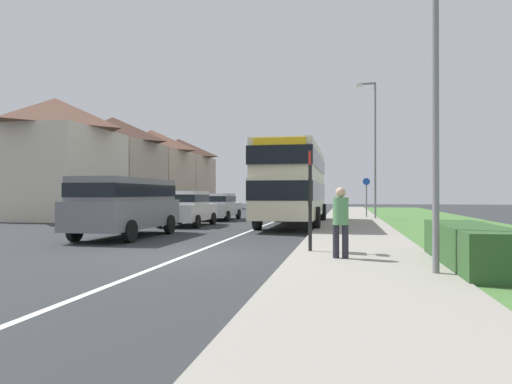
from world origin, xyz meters
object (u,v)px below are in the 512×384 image
parked_van_grey (126,202)px  pedestrian_at_stop (341,219)px  double_decker_bus (294,181)px  parked_car_white (187,207)px  cycle_route_sign (366,196)px  street_lamp_near (430,16)px  parked_car_silver (218,205)px  street_lamp_mid (373,142)px  bus_stop_sign (310,193)px

parked_van_grey → pedestrian_at_stop: size_ratio=3.10×
double_decker_bus → parked_car_white: 5.25m
parked_van_grey → pedestrian_at_stop: (7.44, -4.57, -0.26)m
parked_car_white → pedestrian_at_stop: bearing=-54.6°
cycle_route_sign → street_lamp_near: size_ratio=0.30×
parked_car_silver → street_lamp_mid: size_ratio=0.52×
parked_car_silver → street_lamp_near: bearing=-62.5°
parked_car_white → cycle_route_sign: size_ratio=1.56×
parked_car_white → street_lamp_mid: size_ratio=0.49×
parked_car_white → pedestrian_at_stop: (7.29, -10.27, 0.06)m
street_lamp_mid → cycle_route_sign: bearing=103.0°
double_decker_bus → parked_car_white: (-4.96, -1.20, -1.23)m
bus_stop_sign → street_lamp_mid: street_lamp_mid is taller
pedestrian_at_stop → street_lamp_mid: 17.49m
street_lamp_near → double_decker_bus: bearing=106.7°
double_decker_bus → street_lamp_near: (3.91, -13.01, 2.56)m
parked_car_silver → cycle_route_sign: 9.17m
parked_car_white → bus_stop_sign: size_ratio=1.52×
parked_van_grey → cycle_route_sign: cycle_route_sign is taller
parked_car_white → street_lamp_near: bearing=-53.1°
bus_stop_sign → street_lamp_near: (2.33, -2.69, 3.16)m
parked_van_grey → parked_car_silver: bearing=88.8°
parked_van_grey → pedestrian_at_stop: parked_van_grey is taller
parked_car_white → street_lamp_mid: street_lamp_mid is taller
cycle_route_sign → parked_van_grey: bearing=-122.3°
parked_car_white → street_lamp_mid: 11.85m
double_decker_bus → street_lamp_mid: size_ratio=1.22×
parked_car_white → parked_car_silver: size_ratio=0.94×
parked_car_silver → street_lamp_near: (8.80, -16.91, 3.84)m
parked_van_grey → street_lamp_near: (9.02, -6.11, 3.46)m
parked_van_grey → street_lamp_mid: size_ratio=0.64×
pedestrian_at_stop → bus_stop_sign: 1.48m
cycle_route_sign → double_decker_bus: bearing=-117.8°
pedestrian_at_stop → street_lamp_near: 4.33m
parked_car_silver → street_lamp_near: street_lamp_near is taller
street_lamp_mid → parked_car_silver: bearing=-169.5°
parked_van_grey → parked_car_white: bearing=88.5°
parked_car_silver → cycle_route_sign: (8.60, 3.13, 0.56)m
cycle_route_sign → street_lamp_mid: bearing=-77.0°
parked_car_silver → street_lamp_mid: bearing=10.5°
parked_car_silver → pedestrian_at_stop: size_ratio=2.52×
double_decker_bus → parked_car_silver: size_ratio=2.32×
double_decker_bus → parked_car_silver: double_decker_bus is taller
double_decker_bus → parked_car_white: size_ratio=2.48×
pedestrian_at_stop → cycle_route_sign: (1.38, 18.50, 0.45)m
parked_car_silver → double_decker_bus: bearing=-38.6°
parked_van_grey → cycle_route_sign: 16.49m
pedestrian_at_stop → double_decker_bus: bearing=101.5°
double_decker_bus → pedestrian_at_stop: 11.76m
parked_car_silver → cycle_route_sign: bearing=20.0°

